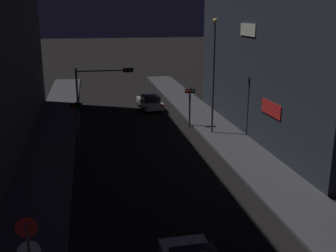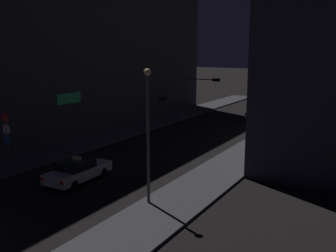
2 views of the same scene
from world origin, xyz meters
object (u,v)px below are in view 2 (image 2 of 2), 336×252
Objects in this scene: traffic_light_overhead at (196,89)px; street_lamp_near_block at (148,126)px; traffic_light_left_kerb at (162,105)px; sign_pole_left at (7,136)px; far_car at (257,112)px; street_lamp_far_block at (266,81)px; traffic_light_right_kerb at (259,107)px; taxi at (78,171)px.

traffic_light_overhead is 23.40m from street_lamp_near_block.
sign_pole_left reaches higher than traffic_light_left_kerb.
far_car is 0.53× the size of street_lamp_far_block.
traffic_light_right_kerb is at bearing -6.13° from traffic_light_overhead.
sign_pole_left reaches higher than taxi.
street_lamp_far_block is (3.52, -9.20, 4.45)m from far_car.
traffic_light_right_kerb is 0.38× the size of street_lamp_far_block.
traffic_light_overhead reaches higher than traffic_light_left_kerb.
traffic_light_left_kerb is at bearing -174.05° from street_lamp_far_block.
taxi is 17.49m from traffic_light_left_kerb.
sign_pole_left is at bearing -115.16° from traffic_light_right_kerb.
far_car is at bearing 108.44° from traffic_light_right_kerb.
far_car is at bearing 56.70° from traffic_light_left_kerb.
street_lamp_far_block is (1.22, -2.33, 2.79)m from traffic_light_right_kerb.
traffic_light_left_kerb is at bearing -123.30° from far_car.
traffic_light_left_kerb is 0.37× the size of street_lamp_far_block.
street_lamp_near_block is at bearing -61.01° from traffic_light_left_kerb.
traffic_light_overhead is 1.53× the size of traffic_light_right_kerb.
street_lamp_near_block is (5.66, -0.88, 3.47)m from taxi.
traffic_light_overhead reaches higher than far_car.
traffic_light_right_kerb is at bearing 64.84° from sign_pole_left.
street_lamp_far_block is at bearing 5.95° from traffic_light_left_kerb.
traffic_light_right_kerb reaches higher than traffic_light_left_kerb.
traffic_light_overhead is at bearing -129.09° from far_car.
traffic_light_right_kerb is at bearing -71.56° from far_car.
street_lamp_near_block is at bearing -83.68° from far_car.
far_car is 0.91× the size of traffic_light_overhead.
far_car is 1.41× the size of traffic_light_left_kerb.
taxi is 21.42m from traffic_light_overhead.
street_lamp_far_block is at bearing 71.34° from taxi.
street_lamp_far_block reaches higher than sign_pole_left.
taxi is 20.94m from traffic_light_right_kerb.
street_lamp_far_block is at bearing -69.08° from far_car.
street_lamp_far_block reaches higher than traffic_light_right_kerb.
taxi is at bearing -103.42° from traffic_light_right_kerb.
street_lamp_near_block is 0.80× the size of street_lamp_far_block.
sign_pole_left is at bearing -169.94° from taxi.
traffic_light_left_kerb is 0.98× the size of traffic_light_right_kerb.
traffic_light_left_kerb is 10.70m from street_lamp_far_block.
taxi is 0.98× the size of far_car.
traffic_light_overhead is at bearing 82.95° from sign_pole_left.
street_lamp_near_block is at bearing -69.85° from traffic_light_overhead.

